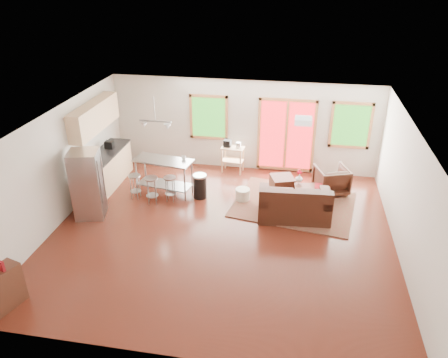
% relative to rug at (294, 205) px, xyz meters
% --- Properties ---
extents(floor, '(7.50, 7.00, 0.02)m').
position_rel_rug_xyz_m(floor, '(-1.55, -1.53, -0.02)').
color(floor, '#3E150D').
rests_on(floor, ground).
extents(ceiling, '(7.50, 7.00, 0.02)m').
position_rel_rug_xyz_m(ceiling, '(-1.55, -1.53, 2.60)').
color(ceiling, silver).
rests_on(ceiling, ground).
extents(back_wall, '(7.50, 0.02, 2.60)m').
position_rel_rug_xyz_m(back_wall, '(-1.55, 1.98, 1.29)').
color(back_wall, beige).
rests_on(back_wall, ground).
extents(left_wall, '(0.02, 7.00, 2.60)m').
position_rel_rug_xyz_m(left_wall, '(-5.31, -1.53, 1.29)').
color(left_wall, beige).
rests_on(left_wall, ground).
extents(right_wall, '(0.02, 7.00, 2.60)m').
position_rel_rug_xyz_m(right_wall, '(2.21, -1.53, 1.29)').
color(right_wall, beige).
rests_on(right_wall, ground).
extents(front_wall, '(7.50, 0.02, 2.60)m').
position_rel_rug_xyz_m(front_wall, '(-1.55, -5.04, 1.29)').
color(front_wall, beige).
rests_on(front_wall, ground).
extents(window_left, '(1.10, 0.05, 1.30)m').
position_rel_rug_xyz_m(window_left, '(-2.55, 1.93, 1.49)').
color(window_left, '#1F5916').
rests_on(window_left, back_wall).
extents(french_doors, '(1.60, 0.05, 2.10)m').
position_rel_rug_xyz_m(french_doors, '(-0.35, 1.93, 1.09)').
color(french_doors, red).
rests_on(french_doors, back_wall).
extents(window_right, '(1.10, 0.05, 1.30)m').
position_rel_rug_xyz_m(window_right, '(1.35, 1.93, 1.49)').
color(window_right, '#1F5916').
rests_on(window_right, back_wall).
extents(rug, '(3.20, 2.66, 0.03)m').
position_rel_rug_xyz_m(rug, '(0.00, 0.00, 0.00)').
color(rug, '#526137').
rests_on(rug, floor).
extents(loveseat, '(1.72, 1.06, 0.88)m').
position_rel_rug_xyz_m(loveseat, '(0.01, -0.61, 0.33)').
color(loveseat, black).
rests_on(loveseat, floor).
extents(coffee_table, '(0.95, 0.64, 0.36)m').
position_rel_rug_xyz_m(coffee_table, '(0.45, 0.32, 0.29)').
color(coffee_table, '#3E2015').
rests_on(coffee_table, floor).
extents(armchair, '(0.98, 0.95, 0.80)m').
position_rel_rug_xyz_m(armchair, '(0.92, 0.84, 0.39)').
color(armchair, black).
rests_on(armchair, floor).
extents(ottoman, '(0.72, 0.72, 0.38)m').
position_rel_rug_xyz_m(ottoman, '(-0.34, 0.76, 0.18)').
color(ottoman, black).
rests_on(ottoman, floor).
extents(pouf, '(0.44, 0.44, 0.32)m').
position_rel_rug_xyz_m(pouf, '(-1.29, 0.03, 0.14)').
color(pouf, beige).
rests_on(pouf, floor).
extents(vase, '(0.24, 0.24, 0.33)m').
position_rel_rug_xyz_m(vase, '(0.09, 0.53, 0.51)').
color(vase, silver).
rests_on(vase, coffee_table).
extents(book, '(0.23, 0.04, 0.31)m').
position_rel_rug_xyz_m(book, '(0.48, 0.33, 0.54)').
color(book, maroon).
rests_on(book, coffee_table).
extents(cabinets, '(0.64, 2.24, 2.30)m').
position_rel_rug_xyz_m(cabinets, '(-5.04, 0.18, 0.91)').
color(cabinets, '#DCAF80').
rests_on(cabinets, floor).
extents(refrigerator, '(0.79, 0.78, 1.64)m').
position_rel_rug_xyz_m(refrigerator, '(-4.75, -1.31, 0.81)').
color(refrigerator, '#B7BABC').
rests_on(refrigerator, floor).
extents(island, '(1.57, 0.83, 0.95)m').
position_rel_rug_xyz_m(island, '(-3.35, 0.07, 0.64)').
color(island, '#B7BABC').
rests_on(island, floor).
extents(cup, '(0.12, 0.10, 0.12)m').
position_rel_rug_xyz_m(cup, '(-2.84, 0.19, 0.99)').
color(cup, silver).
rests_on(cup, island).
extents(bar_stool_a, '(0.33, 0.33, 0.64)m').
position_rel_rug_xyz_m(bar_stool_a, '(-4.00, -0.32, 0.46)').
color(bar_stool_a, '#B7BABC').
rests_on(bar_stool_a, floor).
extents(bar_stool_b, '(0.41, 0.41, 0.71)m').
position_rel_rug_xyz_m(bar_stool_b, '(-3.50, -0.51, 0.52)').
color(bar_stool_b, '#B7BABC').
rests_on(bar_stool_b, floor).
extents(bar_stool_c, '(0.32, 0.32, 0.66)m').
position_rel_rug_xyz_m(bar_stool_c, '(-3.09, -0.30, 0.48)').
color(bar_stool_c, '#B7BABC').
rests_on(bar_stool_c, floor).
extents(trash_can, '(0.44, 0.44, 0.64)m').
position_rel_rug_xyz_m(trash_can, '(-2.39, -0.01, 0.31)').
color(trash_can, black).
rests_on(trash_can, floor).
extents(kitchen_cart, '(0.67, 0.47, 0.96)m').
position_rel_rug_xyz_m(kitchen_cart, '(-1.83, 1.64, 0.64)').
color(kitchen_cart, '#DCAF80').
rests_on(kitchen_cart, floor).
extents(ceiling_flush, '(0.35, 0.35, 0.12)m').
position_rel_rug_xyz_m(ceiling_flush, '(0.05, -0.93, 2.52)').
color(ceiling_flush, white).
rests_on(ceiling_flush, ceiling).
extents(pendant_light, '(0.80, 0.18, 0.79)m').
position_rel_rug_xyz_m(pendant_light, '(-3.45, -0.03, 1.88)').
color(pendant_light, gray).
rests_on(pendant_light, ceiling).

